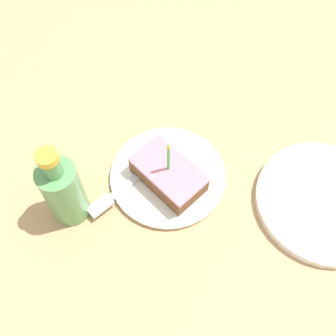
% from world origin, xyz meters
% --- Properties ---
extents(ground_plane, '(2.40, 2.40, 0.04)m').
position_xyz_m(ground_plane, '(0.00, 0.00, -0.02)').
color(ground_plane, tan).
rests_on(ground_plane, ground).
extents(plate, '(0.21, 0.21, 0.01)m').
position_xyz_m(plate, '(-0.01, 0.01, 0.01)').
color(plate, white).
rests_on(plate, ground_plane).
extents(cake_slice, '(0.07, 0.13, 0.12)m').
position_xyz_m(cake_slice, '(-0.00, 0.02, 0.03)').
color(cake_slice, brown).
rests_on(cake_slice, plate).
extents(fork, '(0.19, 0.03, 0.00)m').
position_xyz_m(fork, '(0.06, -0.03, 0.01)').
color(fork, silver).
rests_on(fork, plate).
extents(bottle, '(0.06, 0.06, 0.18)m').
position_xyz_m(bottle, '(0.16, -0.06, 0.07)').
color(bottle, '#599959').
rests_on(bottle, ground_plane).
extents(side_plate, '(0.24, 0.24, 0.02)m').
position_xyz_m(side_plate, '(-0.17, 0.23, 0.01)').
color(side_plate, white).
rests_on(side_plate, ground_plane).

